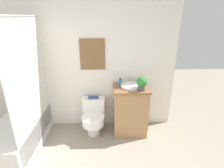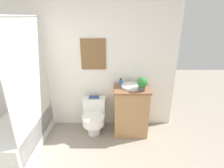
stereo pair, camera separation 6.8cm
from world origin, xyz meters
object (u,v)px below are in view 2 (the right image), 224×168
object	(u,v)px
sink	(131,86)
book_on_tank	(94,97)
potted_plant	(142,83)
soap_bottle	(121,82)
toilet	(94,116)

from	to	relation	value
sink	book_on_tank	world-z (taller)	sink
potted_plant	book_on_tank	xyz separation A→B (m)	(-0.79, 0.24, -0.36)
potted_plant	book_on_tank	bearing A→B (deg)	163.02
book_on_tank	potted_plant	bearing A→B (deg)	-16.98
soap_bottle	toilet	bearing A→B (deg)	-167.06
sink	book_on_tank	distance (m)	0.70
toilet	potted_plant	bearing A→B (deg)	-8.15
sink	soap_bottle	world-z (taller)	soap_bottle
toilet	book_on_tank	bearing A→B (deg)	90.00
toilet	potted_plant	xyz separation A→B (m)	(0.79, -0.11, 0.66)
potted_plant	book_on_tank	size ratio (longest dim) A/B	1.28
toilet	soap_bottle	size ratio (longest dim) A/B	4.60
potted_plant	book_on_tank	distance (m)	0.90
sink	potted_plant	world-z (taller)	potted_plant
soap_bottle	potted_plant	size ratio (longest dim) A/B	0.59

